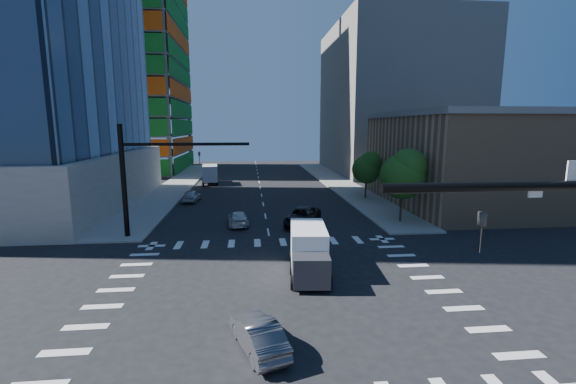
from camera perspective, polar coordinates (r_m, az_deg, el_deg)
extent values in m
plane|color=black|center=(21.90, -1.34, -14.43)|extent=(160.00, 160.00, 0.00)
cube|color=silver|center=(21.90, -1.34, -14.42)|extent=(20.00, 20.00, 0.01)
cube|color=gray|center=(62.18, 7.36, 1.43)|extent=(5.00, 60.00, 0.15)
cube|color=gray|center=(61.57, -15.95, 1.05)|extent=(5.00, 60.00, 0.15)
cube|color=#167C23|center=(84.46, -15.71, 19.98)|extent=(0.12, 24.00, 49.00)
cube|color=#E5500D|center=(75.66, -27.56, 20.53)|extent=(24.00, 0.12, 49.00)
cube|color=tan|center=(49.75, 26.56, 4.14)|extent=(20.00, 22.00, 10.00)
cube|color=slate|center=(49.61, 27.03, 10.23)|extent=(20.50, 22.50, 0.60)
cube|color=slate|center=(80.32, 15.48, 12.98)|extent=(24.00, 30.00, 28.00)
imported|color=black|center=(10.37, 26.64, -5.34)|extent=(0.16, 0.20, 1.00)
cylinder|color=black|center=(33.26, -23.18, 1.49)|extent=(0.40, 0.40, 9.00)
cylinder|color=black|center=(31.85, -14.86, 6.86)|extent=(10.00, 0.24, 0.24)
imported|color=black|center=(31.78, -12.99, 4.95)|extent=(0.16, 0.20, 1.00)
cylinder|color=#382316|center=(37.49, 16.35, -2.49)|extent=(0.20, 0.20, 2.27)
sphere|color=#204612|center=(36.98, 16.58, 2.20)|extent=(4.16, 4.16, 4.16)
sphere|color=#2C6722|center=(36.75, 17.41, 3.64)|extent=(3.25, 3.25, 3.25)
cylinder|color=#382316|center=(48.73, 11.42, 0.26)|extent=(0.20, 0.20, 1.92)
sphere|color=#204612|center=(48.38, 11.53, 3.32)|extent=(3.52, 3.52, 3.52)
sphere|color=#2C6722|center=(48.14, 12.12, 4.25)|extent=(2.75, 2.75, 2.75)
imported|color=black|center=(35.29, 2.20, -3.67)|extent=(4.39, 6.24, 1.58)
imported|color=#BEBEBE|center=(35.62, -7.39, -3.89)|extent=(2.03, 4.42, 1.25)
imported|color=#B6B9BE|center=(47.58, -14.09, -0.54)|extent=(2.08, 4.38, 1.45)
imported|color=#4F4F54|center=(16.64, -4.42, -20.28)|extent=(2.54, 4.16, 1.30)
cube|color=white|center=(23.41, 3.15, -8.41)|extent=(2.52, 4.59, 2.30)
cube|color=#38383F|center=(23.60, 3.13, -9.74)|extent=(2.17, 1.77, 1.68)
cube|color=silver|center=(62.18, -11.47, 2.88)|extent=(2.66, 4.84, 2.42)
cube|color=#38383F|center=(62.25, -11.46, 2.33)|extent=(2.29, 1.87, 1.77)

